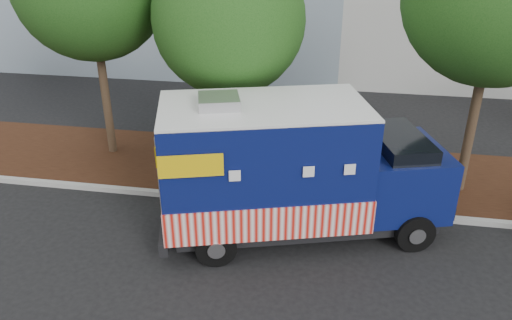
# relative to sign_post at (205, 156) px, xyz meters

# --- Properties ---
(ground) EXTENTS (120.00, 120.00, 0.00)m
(ground) POSITION_rel_sign_post_xyz_m (1.45, -1.72, -1.20)
(ground) COLOR black
(ground) RESTS_ON ground
(curb) EXTENTS (120.00, 0.18, 0.15)m
(curb) POSITION_rel_sign_post_xyz_m (1.45, -0.32, -1.12)
(curb) COLOR #9E9E99
(curb) RESTS_ON ground
(mulch_strip) EXTENTS (120.00, 4.00, 0.15)m
(mulch_strip) POSITION_rel_sign_post_xyz_m (1.45, 1.78, -1.12)
(mulch_strip) COLOR black
(mulch_strip) RESTS_ON ground
(tree_b) EXTENTS (4.12, 4.12, 6.77)m
(tree_b) POSITION_rel_sign_post_xyz_m (0.48, 1.27, 3.50)
(tree_b) COLOR #38281C
(tree_b) RESTS_ON ground
(sign_post) EXTENTS (0.06, 0.06, 2.40)m
(sign_post) POSITION_rel_sign_post_xyz_m (0.00, 0.00, 0.00)
(sign_post) COLOR #473828
(sign_post) RESTS_ON ground
(food_truck) EXTENTS (7.29, 4.34, 3.63)m
(food_truck) POSITION_rel_sign_post_xyz_m (2.48, -1.43, 0.44)
(food_truck) COLOR black
(food_truck) RESTS_ON ground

